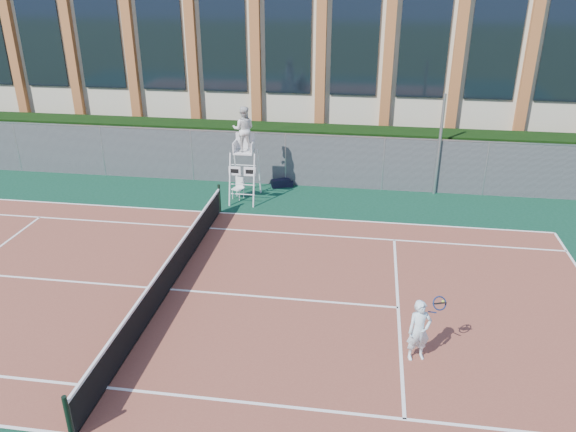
# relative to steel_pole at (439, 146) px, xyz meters

# --- Properties ---
(ground) EXTENTS (120.00, 120.00, 0.00)m
(ground) POSITION_rel_steel_pole_xyz_m (-8.11, -8.70, -2.02)
(ground) COLOR #233814
(apron) EXTENTS (36.00, 20.00, 0.01)m
(apron) POSITION_rel_steel_pole_xyz_m (-8.11, -7.70, -2.02)
(apron) COLOR #0B321F
(apron) RESTS_ON ground
(tennis_court) EXTENTS (23.77, 10.97, 0.02)m
(tennis_court) POSITION_rel_steel_pole_xyz_m (-8.11, -8.70, -2.00)
(tennis_court) COLOR brown
(tennis_court) RESTS_ON apron
(tennis_net) EXTENTS (0.10, 11.30, 1.10)m
(tennis_net) POSITION_rel_steel_pole_xyz_m (-8.11, -8.70, -1.48)
(tennis_net) COLOR black
(tennis_net) RESTS_ON ground
(fence) EXTENTS (40.00, 0.06, 2.20)m
(fence) POSITION_rel_steel_pole_xyz_m (-8.11, 0.10, -0.92)
(fence) COLOR #595E60
(fence) RESTS_ON ground
(hedge) EXTENTS (40.00, 1.40, 2.20)m
(hedge) POSITION_rel_steel_pole_xyz_m (-8.11, 1.30, -0.92)
(hedge) COLOR black
(hedge) RESTS_ON ground
(building) EXTENTS (45.00, 10.60, 8.22)m
(building) POSITION_rel_steel_pole_xyz_m (-8.11, 9.25, 2.12)
(building) COLOR beige
(building) RESTS_ON ground
(steel_pole) EXTENTS (0.12, 0.12, 4.04)m
(steel_pole) POSITION_rel_steel_pole_xyz_m (0.00, 0.00, 0.00)
(steel_pole) COLOR #9EA0A5
(steel_pole) RESTS_ON ground
(umpire_chair) EXTENTS (1.04, 1.60, 3.73)m
(umpire_chair) POSITION_rel_steel_pole_xyz_m (-7.43, -1.65, 0.71)
(umpire_chair) COLOR white
(umpire_chair) RESTS_ON ground
(plastic_chair) EXTENTS (0.50, 0.50, 0.84)m
(plastic_chair) POSITION_rel_steel_pole_xyz_m (-7.71, -1.60, -1.52)
(plastic_chair) COLOR silver
(plastic_chair) RESTS_ON apron
(sports_bag_near) EXTENTS (0.82, 0.63, 0.33)m
(sports_bag_near) POSITION_rel_steel_pole_xyz_m (-6.27, -0.16, -1.85)
(sports_bag_near) COLOR black
(sports_bag_near) RESTS_ON apron
(sports_bag_far) EXTENTS (0.54, 0.26, 0.21)m
(sports_bag_far) POSITION_rel_steel_pole_xyz_m (-6.02, -0.10, -1.91)
(sports_bag_far) COLOR black
(sports_bag_far) RESTS_ON apron
(tennis_player) EXTENTS (0.92, 0.68, 1.56)m
(tennis_player) POSITION_rel_steel_pole_xyz_m (-1.35, -10.78, -1.22)
(tennis_player) COLOR white
(tennis_player) RESTS_ON tennis_court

